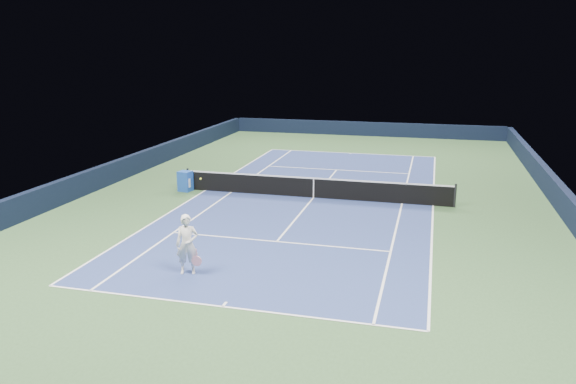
# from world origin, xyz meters

# --- Properties ---
(ground) EXTENTS (40.00, 40.00, 0.00)m
(ground) POSITION_xyz_m (0.00, 0.00, 0.00)
(ground) COLOR #2F4F2B
(ground) RESTS_ON ground
(wall_far) EXTENTS (22.00, 0.35, 1.10)m
(wall_far) POSITION_xyz_m (0.00, 19.82, 0.55)
(wall_far) COLOR black
(wall_far) RESTS_ON ground
(wall_right) EXTENTS (0.35, 40.00, 1.10)m
(wall_right) POSITION_xyz_m (10.82, 0.00, 0.55)
(wall_right) COLOR #101932
(wall_right) RESTS_ON ground
(wall_left) EXTENTS (0.35, 40.00, 1.10)m
(wall_left) POSITION_xyz_m (-10.82, 0.00, 0.55)
(wall_left) COLOR black
(wall_left) RESTS_ON ground
(court_surface) EXTENTS (10.97, 23.77, 0.01)m
(court_surface) POSITION_xyz_m (0.00, 0.00, 0.00)
(court_surface) COLOR navy
(court_surface) RESTS_ON ground
(baseline_far) EXTENTS (10.97, 0.08, 0.00)m
(baseline_far) POSITION_xyz_m (0.00, 11.88, 0.01)
(baseline_far) COLOR white
(baseline_far) RESTS_ON ground
(baseline_near) EXTENTS (10.97, 0.08, 0.00)m
(baseline_near) POSITION_xyz_m (0.00, -11.88, 0.01)
(baseline_near) COLOR white
(baseline_near) RESTS_ON ground
(sideline_doubles_right) EXTENTS (0.08, 23.77, 0.00)m
(sideline_doubles_right) POSITION_xyz_m (5.49, 0.00, 0.01)
(sideline_doubles_right) COLOR white
(sideline_doubles_right) RESTS_ON ground
(sideline_doubles_left) EXTENTS (0.08, 23.77, 0.00)m
(sideline_doubles_left) POSITION_xyz_m (-5.49, 0.00, 0.01)
(sideline_doubles_left) COLOR white
(sideline_doubles_left) RESTS_ON ground
(sideline_singles_right) EXTENTS (0.08, 23.77, 0.00)m
(sideline_singles_right) POSITION_xyz_m (4.12, 0.00, 0.01)
(sideline_singles_right) COLOR white
(sideline_singles_right) RESTS_ON ground
(sideline_singles_left) EXTENTS (0.08, 23.77, 0.00)m
(sideline_singles_left) POSITION_xyz_m (-4.12, 0.00, 0.01)
(sideline_singles_left) COLOR white
(sideline_singles_left) RESTS_ON ground
(service_line_far) EXTENTS (8.23, 0.08, 0.00)m
(service_line_far) POSITION_xyz_m (0.00, 6.40, 0.01)
(service_line_far) COLOR white
(service_line_far) RESTS_ON ground
(service_line_near) EXTENTS (8.23, 0.08, 0.00)m
(service_line_near) POSITION_xyz_m (0.00, -6.40, 0.01)
(service_line_near) COLOR white
(service_line_near) RESTS_ON ground
(center_service_line) EXTENTS (0.08, 12.80, 0.00)m
(center_service_line) POSITION_xyz_m (0.00, 0.00, 0.01)
(center_service_line) COLOR white
(center_service_line) RESTS_ON ground
(center_mark_far) EXTENTS (0.08, 0.30, 0.00)m
(center_mark_far) POSITION_xyz_m (0.00, 11.73, 0.01)
(center_mark_far) COLOR white
(center_mark_far) RESTS_ON ground
(center_mark_near) EXTENTS (0.08, 0.30, 0.00)m
(center_mark_near) POSITION_xyz_m (0.00, -11.73, 0.01)
(center_mark_near) COLOR white
(center_mark_near) RESTS_ON ground
(tennis_net) EXTENTS (12.90, 0.10, 1.07)m
(tennis_net) POSITION_xyz_m (0.00, 0.00, 0.50)
(tennis_net) COLOR black
(tennis_net) RESTS_ON ground
(sponsor_cube) EXTENTS (0.69, 0.64, 0.99)m
(sponsor_cube) POSITION_xyz_m (-6.40, -0.32, 0.49)
(sponsor_cube) COLOR #1D4BB0
(sponsor_cube) RESTS_ON ground
(tennis_player) EXTENTS (0.89, 1.36, 2.86)m
(tennis_player) POSITION_xyz_m (-1.89, -9.93, 0.95)
(tennis_player) COLOR white
(tennis_player) RESTS_ON ground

